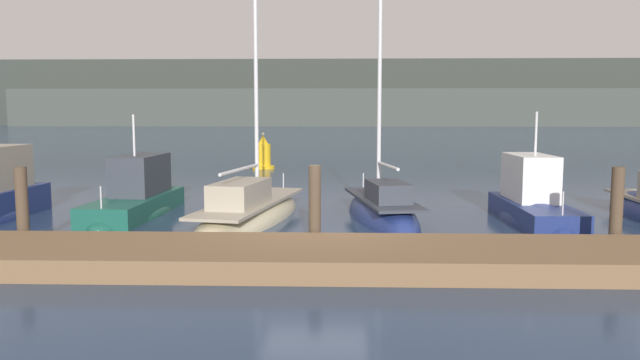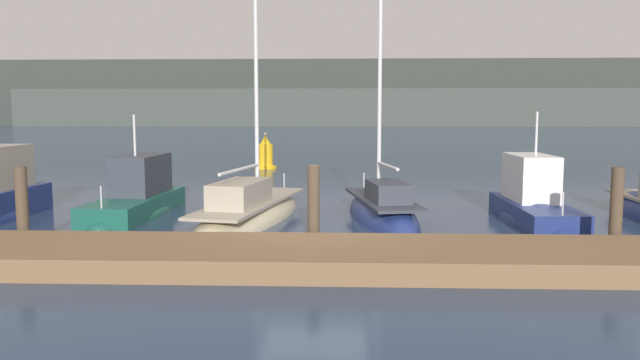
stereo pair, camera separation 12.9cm
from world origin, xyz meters
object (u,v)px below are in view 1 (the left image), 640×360
object	(u,v)px
motorboat_berth_3	(136,205)
channel_buoy	(263,155)
sailboat_berth_4	(250,216)
sailboat_berth_5	(382,216)
motorboat_berth_6	(533,212)

from	to	relation	value
motorboat_berth_3	channel_buoy	xyz separation A→B (m)	(2.07, 15.27, 0.44)
sailboat_berth_4	sailboat_berth_5	xyz separation A→B (m)	(3.86, 0.38, -0.05)
sailboat_berth_5	channel_buoy	size ratio (longest dim) A/B	4.03
motorboat_berth_6	channel_buoy	bearing A→B (deg)	121.17
motorboat_berth_3	sailboat_berth_4	distance (m)	3.81
motorboat_berth_6	sailboat_berth_5	bearing A→B (deg)	176.10
sailboat_berth_5	motorboat_berth_6	xyz separation A→B (m)	(4.32, -0.29, 0.19)
sailboat_berth_4	motorboat_berth_6	world-z (taller)	sailboat_berth_4
sailboat_berth_4	motorboat_berth_6	bearing A→B (deg)	0.60
motorboat_berth_3	sailboat_berth_4	bearing A→B (deg)	-15.18
sailboat_berth_4	motorboat_berth_6	xyz separation A→B (m)	(8.18, 0.09, 0.14)
sailboat_berth_5	sailboat_berth_4	bearing A→B (deg)	-174.38
motorboat_berth_3	motorboat_berth_6	bearing A→B (deg)	-4.40
motorboat_berth_3	channel_buoy	world-z (taller)	motorboat_berth_3
motorboat_berth_6	channel_buoy	xyz separation A→B (m)	(-9.79, 16.18, 0.45)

